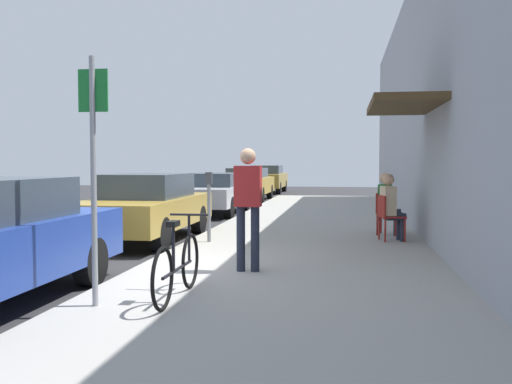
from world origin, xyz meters
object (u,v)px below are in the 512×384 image
Objects in this scene: parked_car_3 at (247,183)px; parking_meter at (209,201)px; street_sign at (93,161)px; seated_patron_0 at (391,205)px; parked_car_1 at (145,206)px; pedestrian_standing at (248,199)px; bicycle_0 at (178,266)px; cafe_chair_0 at (388,215)px; parked_car_4 at (267,179)px; parked_car_2 at (213,192)px; seated_patron_1 at (388,201)px; cafe_chair_1 at (385,211)px.

parking_meter is (1.55, -13.27, 0.16)m from parked_car_3.
seated_patron_0 is (3.47, 5.54, -0.82)m from street_sign.
parked_car_3 is at bearing 94.73° from street_sign.
pedestrian_standing is at bearing -52.04° from parked_car_1.
bicycle_0 is 1.97× the size of cafe_chair_0.
street_sign reaches higher than pedestrian_standing.
bicycle_0 is (2.27, -5.22, -0.24)m from parked_car_1.
parking_meter is 4.92m from street_sign.
parked_car_3 is 18.22m from street_sign.
parked_car_1 is at bearing 104.86° from street_sign.
parked_car_4 is 19.44m from seated_patron_0.
parked_car_1 reaches higher than parked_car_2.
street_sign is 7.36m from seated_patron_1.
street_sign is 2.02× the size of seated_patron_0.
parked_car_1 is at bearing 113.46° from bicycle_0.
parked_car_1 is 5.92m from street_sign.
bicycle_0 is at bearing -117.41° from cafe_chair_0.
cafe_chair_0 is 0.51× the size of pedestrian_standing.
parked_car_3 is at bearing 113.01° from seated_patron_1.
parked_car_2 is 6.31m from parked_car_3.
parked_car_3 is at bearing 96.66° from parking_meter.
street_sign is at bearing -86.47° from parked_car_4.
parked_car_2 is at bearing 90.00° from parked_car_1.
seated_patron_0 is (4.97, -6.29, 0.13)m from parked_car_2.
parked_car_4 is 3.33× the size of parking_meter.
seated_patron_0 is at bearing 57.40° from pedestrian_standing.
parked_car_1 is 1.69× the size of street_sign.
pedestrian_standing is at bearing -116.90° from seated_patron_1.
cafe_chair_1 is (4.91, -5.37, -0.06)m from parked_car_2.
parked_car_2 is 11.62m from bicycle_0.
parked_car_2 is 7.99m from cafe_chair_0.
bicycle_0 is 5.74m from cafe_chair_0.
seated_patron_0 is (0.06, 0.01, 0.19)m from cafe_chair_0.
parked_car_3 is 1.00× the size of parked_car_4.
parked_car_1 reaches higher than cafe_chair_1.
parking_meter is at bearing 89.41° from street_sign.
parking_meter is at bearing -27.00° from parked_car_1.
parked_car_4 is at bearing 90.00° from parked_car_2.
parking_meter is at bearing -154.63° from cafe_chair_1.
cafe_chair_0 is (4.91, -12.61, -0.10)m from parked_car_3.
street_sign is 1.53× the size of pedestrian_standing.
seated_patron_1 is at bearing 65.79° from bicycle_0.
pedestrian_standing is (2.77, -16.03, 0.39)m from parked_car_3.
parked_car_4 is at bearing 90.00° from parked_car_1.
parked_car_1 is 3.41× the size of seated_patron_1.
cafe_chair_0 and cafe_chair_1 have the same top height.
pedestrian_standing is (-2.14, -4.35, 0.50)m from cafe_chair_1.
bicycle_0 is (2.27, -23.90, -0.28)m from parked_car_4.
parked_car_4 reaches higher than cafe_chair_1.
parked_car_1 is 1.00× the size of parked_car_3.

